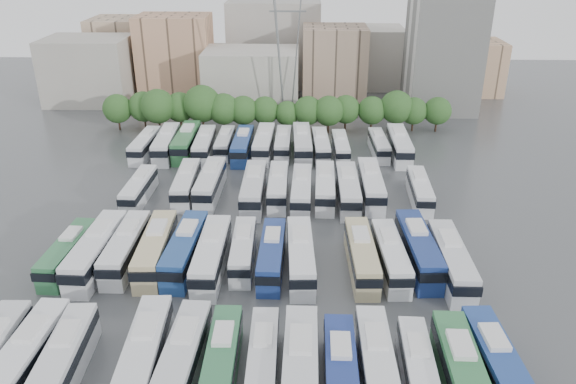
{
  "coord_description": "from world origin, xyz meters",
  "views": [
    {
      "loc": [
        4.85,
        -60.14,
        34.68
      ],
      "look_at": [
        3.13,
        8.01,
        3.0
      ],
      "focal_mm": 35.0,
      "sensor_mm": 36.0,
      "label": 1
    }
  ],
  "objects_px": {
    "bus_r2_s8": "(302,190)",
    "bus_r3_s1": "(166,143)",
    "bus_r0_s1": "(26,358)",
    "bus_r2_s10": "(348,189)",
    "bus_r0_s12": "(463,376)",
    "bus_r2_s9": "(325,187)",
    "bus_r3_s6": "(264,143)",
    "bus_r0_s9": "(341,374)",
    "bus_r1_s1": "(96,250)",
    "bus_r3_s9": "(321,146)",
    "bus_r3_s13": "(399,145)",
    "bus_r3_s12": "(379,145)",
    "bus_r0_s11": "(419,371)",
    "bus_r1_s3": "(156,248)",
    "bus_r2_s13": "(420,190)",
    "bus_r2_s4": "(210,183)",
    "bus_r2_s7": "(278,186)",
    "bus_r3_s7": "(283,143)",
    "bus_r1_s2": "(126,247)",
    "bus_r0_s5": "(182,359)",
    "apartment_tower": "(444,48)",
    "bus_r3_s0": "(145,145)",
    "bus_r1_s13": "(451,260)",
    "bus_r3_s3": "(204,145)",
    "bus_r3_s8": "(302,143)",
    "bus_r1_s4": "(185,249)",
    "bus_r0_s4": "(144,356)",
    "bus_r0_s10": "(377,365)",
    "bus_r0_s2": "(63,362)",
    "bus_r3_s5": "(243,145)",
    "bus_r1_s11": "(391,256)",
    "bus_r0_s8": "(300,371)",
    "bus_r2_s1": "(139,189)",
    "bus_r2_s11": "(371,185)",
    "bus_r1_s0": "(68,252)",
    "bus_r3_s2": "(186,141)",
    "bus_r0_s6": "(222,361)",
    "bus_r3_s4": "(225,143)",
    "bus_r0_s7": "(263,361)",
    "bus_r0_s13": "(498,367)",
    "bus_r1_s6": "(243,250)"
  },
  "relations": [
    {
      "from": "bus_r2_s8",
      "to": "bus_r3_s3",
      "type": "height_order",
      "value": "bus_r2_s8"
    },
    {
      "from": "bus_r0_s1",
      "to": "bus_r2_s9",
      "type": "xyz_separation_m",
      "value": [
        26.48,
        36.0,
        -0.07
      ]
    },
    {
      "from": "bus_r1_s4",
      "to": "bus_r0_s1",
      "type": "bearing_deg",
      "value": -115.96
    },
    {
      "from": "bus_r0_s1",
      "to": "bus_r0_s9",
      "type": "distance_m",
      "value": 26.52
    },
    {
      "from": "bus_r0_s12",
      "to": "bus_r2_s8",
      "type": "height_order",
      "value": "bus_r0_s12"
    },
    {
      "from": "bus_r0_s10",
      "to": "bus_r3_s5",
      "type": "relative_size",
      "value": 0.98
    },
    {
      "from": "bus_r0_s12",
      "to": "bus_r3_s6",
      "type": "height_order",
      "value": "bus_r0_s12"
    },
    {
      "from": "bus_r2_s10",
      "to": "bus_r3_s9",
      "type": "bearing_deg",
      "value": 100.34
    },
    {
      "from": "bus_r1_s2",
      "to": "bus_r2_s10",
      "type": "xyz_separation_m",
      "value": [
        26.48,
        16.53,
        0.05
      ]
    },
    {
      "from": "bus_r3_s3",
      "to": "bus_r1_s11",
      "type": "bearing_deg",
      "value": -54.74
    },
    {
      "from": "bus_r2_s7",
      "to": "bus_r3_s7",
      "type": "xyz_separation_m",
      "value": [
        0.1,
        17.98,
        -0.08
      ]
    },
    {
      "from": "bus_r1_s11",
      "to": "bus_r3_s3",
      "type": "distance_m",
      "value": 44.15
    },
    {
      "from": "bus_r0_s12",
      "to": "bus_r3_s1",
      "type": "xyz_separation_m",
      "value": [
        -36.23,
        54.19,
        0.0
      ]
    },
    {
      "from": "bus_r0_s12",
      "to": "bus_r2_s9",
      "type": "xyz_separation_m",
      "value": [
        -9.86,
        37.23,
        -0.11
      ]
    },
    {
      "from": "bus_r3_s12",
      "to": "bus_r0_s10",
      "type": "bearing_deg",
      "value": -98.88
    },
    {
      "from": "apartment_tower",
      "to": "bus_r3_s0",
      "type": "xyz_separation_m",
      "value": [
        -55.68,
        -29.06,
        -11.16
      ]
    },
    {
      "from": "apartment_tower",
      "to": "bus_r1_s0",
      "type": "distance_m",
      "value": 85.58
    },
    {
      "from": "bus_r3_s12",
      "to": "bus_r0_s13",
      "type": "bearing_deg",
      "value": -88.32
    },
    {
      "from": "bus_r3_s7",
      "to": "bus_r3_s0",
      "type": "bearing_deg",
      "value": -176.13
    },
    {
      "from": "bus_r0_s6",
      "to": "bus_r1_s6",
      "type": "bearing_deg",
      "value": 89.36
    },
    {
      "from": "bus_r1_s3",
      "to": "bus_r2_s13",
      "type": "bearing_deg",
      "value": 25.54
    },
    {
      "from": "bus_r0_s1",
      "to": "bus_r2_s10",
      "type": "distance_m",
      "value": 45.89
    },
    {
      "from": "bus_r2_s13",
      "to": "bus_r3_s2",
      "type": "distance_m",
      "value": 40.74
    },
    {
      "from": "apartment_tower",
      "to": "bus_r3_s5",
      "type": "height_order",
      "value": "apartment_tower"
    },
    {
      "from": "bus_r1_s13",
      "to": "bus_r3_s13",
      "type": "height_order",
      "value": "bus_r3_s13"
    },
    {
      "from": "bus_r0_s9",
      "to": "bus_r3_s5",
      "type": "xyz_separation_m",
      "value": [
        -13.36,
        53.7,
        0.08
      ]
    },
    {
      "from": "bus_r0_s11",
      "to": "bus_r3_s9",
      "type": "xyz_separation_m",
      "value": [
        -6.58,
        53.5,
        0.1
      ]
    },
    {
      "from": "bus_r3_s6",
      "to": "bus_r3_s13",
      "type": "height_order",
      "value": "bus_r3_s13"
    },
    {
      "from": "bus_r0_s6",
      "to": "bus_r3_s4",
      "type": "xyz_separation_m",
      "value": [
        -6.64,
        53.86,
        -0.09
      ]
    },
    {
      "from": "bus_r1_s2",
      "to": "bus_r3_s3",
      "type": "distance_m",
      "value": 34.51
    },
    {
      "from": "bus_r2_s4",
      "to": "bus_r3_s8",
      "type": "xyz_separation_m",
      "value": [
        13.16,
        16.66,
        0.09
      ]
    },
    {
      "from": "bus_r3_s12",
      "to": "bus_r0_s11",
      "type": "bearing_deg",
      "value": -95.27
    },
    {
      "from": "bus_r0_s8",
      "to": "bus_r1_s1",
      "type": "xyz_separation_m",
      "value": [
        -23.12,
        18.57,
        0.04
      ]
    },
    {
      "from": "bus_r1_s2",
      "to": "bus_r0_s4",
      "type": "bearing_deg",
      "value": -69.07
    },
    {
      "from": "bus_r0_s10",
      "to": "bus_r1_s13",
      "type": "height_order",
      "value": "bus_r1_s13"
    },
    {
      "from": "bus_r0_s9",
      "to": "bus_r1_s1",
      "type": "height_order",
      "value": "bus_r1_s1"
    },
    {
      "from": "bus_r1_s3",
      "to": "bus_r1_s11",
      "type": "bearing_deg",
      "value": -3.54
    },
    {
      "from": "bus_r0_s1",
      "to": "bus_r1_s11",
      "type": "bearing_deg",
      "value": 29.8
    },
    {
      "from": "bus_r0_s2",
      "to": "bus_r3_s1",
      "type": "relative_size",
      "value": 0.95
    },
    {
      "from": "bus_r2_s10",
      "to": "bus_r1_s6",
      "type": "bearing_deg",
      "value": -128.54
    },
    {
      "from": "apartment_tower",
      "to": "bus_r0_s7",
      "type": "height_order",
      "value": "apartment_tower"
    },
    {
      "from": "bus_r1_s13",
      "to": "bus_r3_s7",
      "type": "height_order",
      "value": "bus_r1_s13"
    },
    {
      "from": "bus_r2_s8",
      "to": "bus_r3_s1",
      "type": "relative_size",
      "value": 0.94
    },
    {
      "from": "bus_r2_s4",
      "to": "bus_r2_s8",
      "type": "xyz_separation_m",
      "value": [
        13.12,
        -1.95,
        -0.08
      ]
    },
    {
      "from": "bus_r2_s10",
      "to": "bus_r2_s13",
      "type": "distance_m",
      "value": 10.14
    },
    {
      "from": "bus_r1_s13",
      "to": "bus_r3_s7",
      "type": "relative_size",
      "value": 1.13
    },
    {
      "from": "bus_r2_s11",
      "to": "bus_r3_s8",
      "type": "distance_m",
      "value": 19.44
    },
    {
      "from": "bus_r3_s0",
      "to": "bus_r2_s1",
      "type": "bearing_deg",
      "value": -76.1
    },
    {
      "from": "bus_r0_s4",
      "to": "bus_r2_s11",
      "type": "bearing_deg",
      "value": 54.63
    },
    {
      "from": "bus_r1_s1",
      "to": "bus_r0_s5",
      "type": "bearing_deg",
      "value": -50.85
    }
  ]
}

